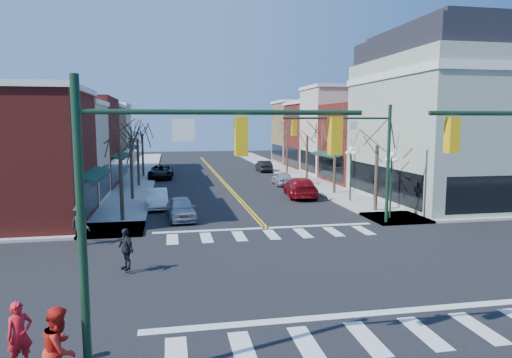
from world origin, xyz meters
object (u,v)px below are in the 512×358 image
pedestrian_dark_a (126,249)px  car_left_mid (157,199)px  pedestrian_red_b (60,349)px  car_left_near (181,208)px  pedestrian_red_a (20,335)px  car_right_near (300,187)px  lamppost_corner (391,174)px  car_left_far (161,172)px  victorian_corner (455,116)px  car_right_far (264,166)px  car_right_mid (282,178)px  pedestrian_dark_b (80,223)px  lamppost_midblock (351,164)px

pedestrian_dark_a → car_left_mid: bearing=141.0°
pedestrian_red_b → car_left_near: bearing=-5.9°
pedestrian_red_a → car_right_near: bearing=23.4°
car_left_mid → pedestrian_red_b: bearing=-96.8°
lamppost_corner → pedestrian_dark_a: lamppost_corner is taller
car_left_far → pedestrian_dark_a: size_ratio=3.12×
pedestrian_red_b → pedestrian_dark_a: (0.67, 8.57, -0.12)m
car_right_near → victorian_corner: bearing=168.5°
car_left_mid → car_left_far: 17.57m
car_left_far → car_right_far: car_left_far is taller
victorian_corner → car_right_mid: 16.65m
lamppost_corner → car_left_near: bearing=168.6°
pedestrian_dark_a → car_right_mid: bearing=117.0°
lamppost_corner → pedestrian_dark_b: size_ratio=2.25×
car_right_near → pedestrian_dark_a: (-12.44, -17.15, 0.20)m
car_right_mid → pedestrian_red_a: (-14.57, -31.67, 0.31)m
lamppost_midblock → pedestrian_dark_b: (-18.14, -9.04, -1.85)m
victorian_corner → car_right_far: size_ratio=3.37×
car_left_mid → pedestrian_red_a: bearing=-100.2°
lamppost_midblock → car_right_mid: (-2.79, 10.38, -2.28)m
car_left_mid → car_right_far: bearing=58.0°
victorian_corner → lamppost_corner: victorian_corner is taller
car_left_mid → pedestrian_dark_a: (-0.90, -14.34, 0.32)m
pedestrian_dark_b → lamppost_corner: bearing=-131.0°
car_left_mid → car_right_mid: size_ratio=1.05×
car_left_mid → lamppost_midblock: bearing=-4.4°
car_left_mid → lamppost_corner: bearing=-28.2°
lamppost_midblock → car_right_mid: size_ratio=1.08×
pedestrian_red_a → pedestrian_dark_a: bearing=39.5°
car_left_near → car_right_near: size_ratio=0.75×
car_left_far → car_right_near: car_right_near is taller
car_left_mid → car_right_far: (12.56, 22.53, 0.01)m
victorian_corner → lamppost_midblock: 9.10m
pedestrian_red_a → pedestrian_dark_a: pedestrian_dark_a is taller
pedestrian_red_b → pedestrian_dark_b: bearing=12.1°
car_left_far → pedestrian_red_b: bearing=-88.9°
car_right_near → pedestrian_red_b: (-13.10, -25.72, 0.33)m
pedestrian_red_a → car_right_mid: bearing=29.0°
pedestrian_red_a → pedestrian_red_b: size_ratio=0.85×
victorian_corner → pedestrian_dark_b: 28.33m
car_left_near → pedestrian_red_b: (-3.17, -18.63, 0.42)m
lamppost_midblock → car_right_near: (-3.06, 3.20, -2.15)m
pedestrian_red_b → pedestrian_dark_a: pedestrian_red_b is taller
car_right_far → pedestrian_red_a: 46.80m
lamppost_midblock → lamppost_corner: bearing=-90.0°
victorian_corner → car_right_far: bearing=113.8°
car_left_near → car_left_mid: (-1.60, 4.27, -0.03)m
victorian_corner → car_left_near: victorian_corner is taller
car_left_mid → car_left_far: size_ratio=0.78×
pedestrian_dark_b → car_left_near: bearing=-93.8°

